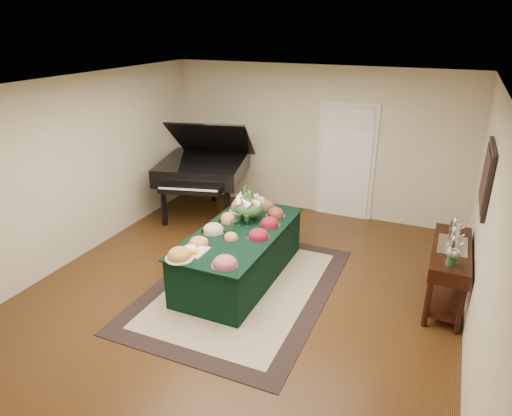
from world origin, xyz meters
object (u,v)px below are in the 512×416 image
at_px(floral_centerpiece, 249,204).
at_px(mahogany_sideboard, 450,260).
at_px(buffet_table, 240,254).
at_px(grand_piano, 204,168).

height_order(floral_centerpiece, mahogany_sideboard, floral_centerpiece).
xyz_separation_m(buffet_table, mahogany_sideboard, (2.69, 0.44, 0.27)).
distance_m(buffet_table, floral_centerpiece, 0.72).
bearing_deg(grand_piano, floral_centerpiece, -42.85).
xyz_separation_m(buffet_table, floral_centerpiece, (-0.03, 0.38, 0.61)).
bearing_deg(buffet_table, grand_piano, 131.04).
bearing_deg(buffet_table, floral_centerpiece, 94.95).
xyz_separation_m(grand_piano, mahogany_sideboard, (4.28, -1.38, -0.27)).
distance_m(buffet_table, grand_piano, 2.49).
bearing_deg(buffet_table, mahogany_sideboard, 9.40).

